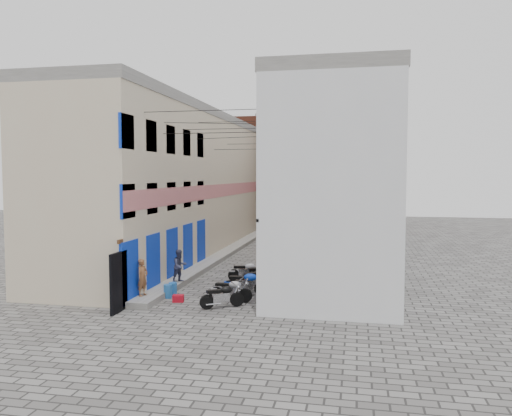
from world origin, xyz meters
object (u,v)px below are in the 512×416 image
Objects in this scene: motorcycle_c at (246,282)px; water_jug_near at (168,291)px; motorcycle_a at (222,295)px; water_jug_far at (173,289)px; motorcycle_b at (230,289)px; motorcycle_f at (246,270)px; motorcycle_g at (268,267)px; motorcycle_d at (260,278)px; person_b at (180,266)px; red_crate at (178,298)px; person_a at (143,277)px; motorcycle_e at (264,273)px.

water_jug_near is (-3.00, -1.00, -0.29)m from motorcycle_c.
water_jug_far is (-2.53, 1.50, -0.23)m from motorcycle_a.
motorcycle_f is (-0.24, 3.91, -0.01)m from motorcycle_b.
motorcycle_a is at bearing -42.37° from motorcycle_g.
motorcycle_d is at bearing 132.07° from motorcycle_a.
person_b is (-2.58, -1.96, 0.47)m from motorcycle_f.
motorcycle_a is 2.94m from water_jug_far.
motorcycle_b reaches higher than motorcycle_g.
motorcycle_d is 3.74m from red_crate.
person_a is 3.38× the size of red_crate.
person_b reaches higher than motorcycle_b.
motorcycle_a is at bearing -11.46° from motorcycle_f.
water_jug_near reaches higher than water_jug_far.
motorcycle_c reaches higher than motorcycle_a.
water_jug_far is (-3.42, -1.44, -0.32)m from motorcycle_d.
motorcycle_b is 4.10× the size of red_crate.
motorcycle_b is 1.22× the size of person_b.
motorcycle_d is (0.89, 2.94, 0.09)m from motorcycle_a.
motorcycle_d is at bearing -54.09° from person_b.
motorcycle_b is 0.84× the size of motorcycle_e.
motorcycle_b reaches higher than water_jug_near.
motorcycle_g is at bearing 55.96° from water_jug_near.
water_jug_near is at bearing -76.21° from motorcycle_c.
motorcycle_e is (0.45, 1.81, 0.04)m from motorcycle_c.
motorcycle_c is at bearing -1.33° from motorcycle_f.
person_b is 2.65× the size of water_jug_near.
motorcycle_a is 0.88× the size of motorcycle_c.
motorcycle_c is (0.44, 2.03, 0.07)m from motorcycle_a.
motorcycle_a reaches higher than water_jug_far.
red_crate is at bearing -74.41° from motorcycle_b.
motorcycle_f is at bearing -21.57° from person_a.
motorcycle_e reaches higher than motorcycle_c.
motorcycle_f is at bearing -17.46° from person_b.
motorcycle_c is 0.97× the size of motorcycle_d.
motorcycle_f is 1.04× the size of motorcycle_g.
motorcycle_e reaches higher than motorcycle_d.
motorcycle_c is at bearing 18.35° from water_jug_near.
red_crate is at bearing -62.03° from motorcycle_c.
motorcycle_b is 2.67m from water_jug_far.
person_b is at bearing 108.65° from red_crate.
motorcycle_f is (-1.05, 1.02, -0.10)m from motorcycle_e.
person_b reaches higher than motorcycle_d.
motorcycle_g is at bearing 175.97° from motorcycle_b.
person_a reaches higher than person_b.
person_b is at bearing -109.86° from motorcycle_c.
motorcycle_e is at bearing -30.72° from motorcycle_g.
motorcycle_f is 4.05× the size of red_crate.
motorcycle_b is 1.14m from motorcycle_c.
motorcycle_b is 3.22× the size of water_jug_near.
motorcycle_b reaches higher than motorcycle_f.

